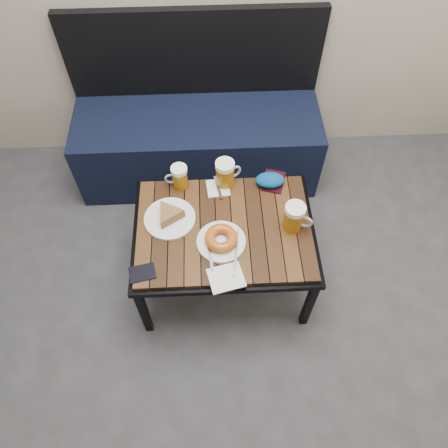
{
  "coord_description": "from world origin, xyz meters",
  "views": [
    {
      "loc": [
        -0.01,
        -0.14,
        2.13
      ],
      "look_at": [
        0.04,
        0.98,
        0.5
      ],
      "focal_mm": 35.0,
      "sensor_mm": 36.0,
      "label": 1
    }
  ],
  "objects_px": {
    "plate_pie": "(169,216)",
    "passport_burgundy": "(273,181)",
    "beer_mug_right": "(294,217)",
    "bench": "(198,137)",
    "knit_pouch": "(270,180)",
    "beer_mug_left": "(179,177)",
    "plate_bagel": "(221,240)",
    "cafe_table": "(224,233)",
    "passport_navy": "(142,273)",
    "beer_mug_centre": "(225,173)"
  },
  "relations": [
    {
      "from": "passport_burgundy",
      "to": "passport_navy",
      "type": "bearing_deg",
      "value": -125.78
    },
    {
      "from": "bench",
      "to": "knit_pouch",
      "type": "xyz_separation_m",
      "value": [
        0.35,
        -0.54,
        0.23
      ]
    },
    {
      "from": "beer_mug_centre",
      "to": "passport_navy",
      "type": "distance_m",
      "value": 0.62
    },
    {
      "from": "beer_mug_right",
      "to": "knit_pouch",
      "type": "bearing_deg",
      "value": 127.16
    },
    {
      "from": "cafe_table",
      "to": "beer_mug_right",
      "type": "distance_m",
      "value": 0.33
    },
    {
      "from": "cafe_table",
      "to": "plate_pie",
      "type": "bearing_deg",
      "value": 167.42
    },
    {
      "from": "cafe_table",
      "to": "passport_burgundy",
      "type": "bearing_deg",
      "value": 45.48
    },
    {
      "from": "beer_mug_left",
      "to": "passport_navy",
      "type": "xyz_separation_m",
      "value": [
        -0.16,
        -0.48,
        -0.06
      ]
    },
    {
      "from": "cafe_table",
      "to": "beer_mug_left",
      "type": "bearing_deg",
      "value": 127.85
    },
    {
      "from": "cafe_table",
      "to": "knit_pouch",
      "type": "height_order",
      "value": "knit_pouch"
    },
    {
      "from": "plate_bagel",
      "to": "beer_mug_right",
      "type": "bearing_deg",
      "value": 12.27
    },
    {
      "from": "beer_mug_centre",
      "to": "plate_pie",
      "type": "height_order",
      "value": "beer_mug_centre"
    },
    {
      "from": "bench",
      "to": "cafe_table",
      "type": "xyz_separation_m",
      "value": [
        0.12,
        -0.79,
        0.16
      ]
    },
    {
      "from": "beer_mug_left",
      "to": "passport_burgundy",
      "type": "bearing_deg",
      "value": 179.6
    },
    {
      "from": "beer_mug_right",
      "to": "knit_pouch",
      "type": "relative_size",
      "value": 1.05
    },
    {
      "from": "beer_mug_left",
      "to": "bench",
      "type": "bearing_deg",
      "value": -99.54
    },
    {
      "from": "bench",
      "to": "plate_bagel",
      "type": "bearing_deg",
      "value": -83.39
    },
    {
      "from": "beer_mug_left",
      "to": "beer_mug_right",
      "type": "xyz_separation_m",
      "value": [
        0.51,
        -0.27,
        0.01
      ]
    },
    {
      "from": "plate_bagel",
      "to": "knit_pouch",
      "type": "xyz_separation_m",
      "value": [
        0.25,
        0.33,
        0.01
      ]
    },
    {
      "from": "beer_mug_centre",
      "to": "passport_navy",
      "type": "xyz_separation_m",
      "value": [
        -0.38,
        -0.48,
        -0.07
      ]
    },
    {
      "from": "cafe_table",
      "to": "passport_burgundy",
      "type": "relative_size",
      "value": 6.0
    },
    {
      "from": "bench",
      "to": "cafe_table",
      "type": "relative_size",
      "value": 1.67
    },
    {
      "from": "bench",
      "to": "beer_mug_left",
      "type": "xyz_separation_m",
      "value": [
        -0.08,
        -0.53,
        0.26
      ]
    },
    {
      "from": "plate_bagel",
      "to": "passport_navy",
      "type": "distance_m",
      "value": 0.37
    },
    {
      "from": "beer_mug_left",
      "to": "passport_burgundy",
      "type": "distance_m",
      "value": 0.46
    },
    {
      "from": "beer_mug_centre",
      "to": "plate_bagel",
      "type": "height_order",
      "value": "beer_mug_centre"
    },
    {
      "from": "beer_mug_left",
      "to": "plate_pie",
      "type": "relative_size",
      "value": 0.53
    },
    {
      "from": "beer_mug_left",
      "to": "plate_bagel",
      "type": "bearing_deg",
      "value": 118.1
    },
    {
      "from": "beer_mug_centre",
      "to": "passport_burgundy",
      "type": "relative_size",
      "value": 1.05
    },
    {
      "from": "beer_mug_left",
      "to": "knit_pouch",
      "type": "distance_m",
      "value": 0.44
    },
    {
      "from": "cafe_table",
      "to": "passport_burgundy",
      "type": "distance_m",
      "value": 0.37
    },
    {
      "from": "beer_mug_right",
      "to": "passport_burgundy",
      "type": "xyz_separation_m",
      "value": [
        -0.06,
        0.27,
        -0.07
      ]
    },
    {
      "from": "beer_mug_right",
      "to": "knit_pouch",
      "type": "height_order",
      "value": "beer_mug_right"
    },
    {
      "from": "beer_mug_left",
      "to": "beer_mug_centre",
      "type": "distance_m",
      "value": 0.22
    },
    {
      "from": "passport_burgundy",
      "to": "knit_pouch",
      "type": "distance_m",
      "value": 0.04
    },
    {
      "from": "plate_pie",
      "to": "passport_burgundy",
      "type": "relative_size",
      "value": 1.7
    },
    {
      "from": "cafe_table",
      "to": "knit_pouch",
      "type": "xyz_separation_m",
      "value": [
        0.23,
        0.25,
        0.07
      ]
    },
    {
      "from": "beer_mug_right",
      "to": "plate_bagel",
      "type": "bearing_deg",
      "value": -147.53
    },
    {
      "from": "plate_bagel",
      "to": "knit_pouch",
      "type": "height_order",
      "value": "same"
    },
    {
      "from": "beer_mug_right",
      "to": "beer_mug_left",
      "type": "bearing_deg",
      "value": 172.53
    },
    {
      "from": "beer_mug_right",
      "to": "passport_navy",
      "type": "height_order",
      "value": "beer_mug_right"
    },
    {
      "from": "passport_navy",
      "to": "plate_bagel",
      "type": "bearing_deg",
      "value": 99.97
    },
    {
      "from": "beer_mug_centre",
      "to": "plate_bagel",
      "type": "relative_size",
      "value": 0.51
    },
    {
      "from": "passport_navy",
      "to": "bench",
      "type": "bearing_deg",
      "value": 154.6
    },
    {
      "from": "beer_mug_left",
      "to": "plate_bagel",
      "type": "height_order",
      "value": "beer_mug_left"
    },
    {
      "from": "passport_navy",
      "to": "beer_mug_left",
      "type": "bearing_deg",
      "value": 149.9
    },
    {
      "from": "beer_mug_right",
      "to": "passport_burgundy",
      "type": "height_order",
      "value": "beer_mug_right"
    },
    {
      "from": "beer_mug_centre",
      "to": "beer_mug_right",
      "type": "distance_m",
      "value": 0.4
    },
    {
      "from": "plate_pie",
      "to": "passport_burgundy",
      "type": "distance_m",
      "value": 0.54
    },
    {
      "from": "plate_pie",
      "to": "passport_burgundy",
      "type": "bearing_deg",
      "value": 22.1
    }
  ]
}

